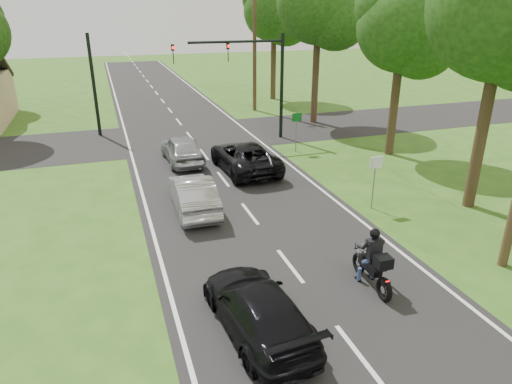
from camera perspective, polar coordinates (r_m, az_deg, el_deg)
ground at (r=14.12m, az=4.27°, el=-9.21°), size 140.00×140.00×0.00m
road at (r=22.82m, az=-5.42°, el=3.26°), size 8.00×100.00×0.01m
cross_road at (r=28.46m, az=-8.28°, el=6.93°), size 60.00×7.00×0.01m
motorcycle_rider at (r=13.19m, az=14.47°, el=-8.79°), size 0.59×2.09×1.80m
dark_suv at (r=21.87m, az=-1.45°, el=4.46°), size 2.56×5.14×1.40m
silver_sedan at (r=17.62m, az=-7.87°, el=-0.25°), size 1.53×4.16×1.36m
silver_suv at (r=23.36m, az=-9.23°, el=5.34°), size 1.78×4.16×1.40m
dark_car_behind at (r=11.26m, az=0.24°, el=-14.34°), size 2.10×4.41×1.24m
traffic_signal at (r=26.56m, az=-0.59°, el=15.17°), size 6.38×0.44×6.00m
signal_pole_far at (r=29.40m, az=-19.60°, el=12.37°), size 0.20×0.20×6.00m
utility_pole_far at (r=34.94m, az=-0.18°, el=18.38°), size 1.60×0.28×10.00m
sign_white at (r=17.92m, az=14.70°, el=2.69°), size 0.55×0.07×2.12m
sign_green at (r=24.77m, az=5.10°, el=8.61°), size 0.55×0.07×2.12m
tree_row_c at (r=24.67m, az=18.62°, el=18.46°), size 4.80×4.65×8.76m
tree_row_d at (r=31.13m, az=8.61°, el=22.03°), size 5.76×5.58×10.45m
tree_row_e at (r=39.54m, az=2.80°, el=21.32°), size 5.28×5.12×9.61m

